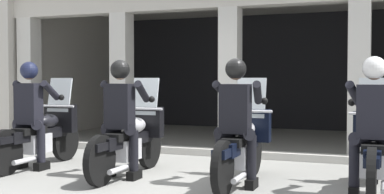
% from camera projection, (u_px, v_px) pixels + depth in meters
% --- Properties ---
extents(ground_plane, '(80.00, 80.00, 0.00)m').
position_uv_depth(ground_plane, '(245.00, 149.00, 9.68)').
color(ground_plane, gray).
extents(station_building, '(9.98, 5.30, 3.21)m').
position_uv_depth(station_building, '(264.00, 47.00, 11.61)').
color(station_building, black).
rests_on(station_building, ground).
extents(kerb_strip, '(9.48, 0.24, 0.12)m').
position_uv_depth(kerb_strip, '(222.00, 153.00, 8.73)').
color(kerb_strip, '#B7B5AD').
rests_on(kerb_strip, ground).
extents(motorcycle_far_left, '(0.62, 2.04, 1.35)m').
position_uv_depth(motorcycle_far_left, '(43.00, 133.00, 7.72)').
color(motorcycle_far_left, black).
rests_on(motorcycle_far_left, ground).
extents(police_officer_far_left, '(0.63, 0.61, 1.58)m').
position_uv_depth(police_officer_far_left, '(30.00, 106.00, 7.44)').
color(police_officer_far_left, black).
rests_on(police_officer_far_left, ground).
extents(motorcycle_center_left, '(0.62, 2.04, 1.35)m').
position_uv_depth(motorcycle_center_left, '(131.00, 139.00, 7.02)').
color(motorcycle_center_left, black).
rests_on(motorcycle_center_left, ground).
extents(police_officer_center_left, '(0.63, 0.61, 1.58)m').
position_uv_depth(police_officer_center_left, '(121.00, 109.00, 6.75)').
color(police_officer_center_left, black).
rests_on(police_officer_center_left, ground).
extents(motorcycle_center_right, '(0.62, 2.04, 1.35)m').
position_uv_depth(motorcycle_center_right, '(242.00, 144.00, 6.48)').
color(motorcycle_center_right, black).
rests_on(motorcycle_center_right, ground).
extents(police_officer_center_right, '(0.63, 0.61, 1.58)m').
position_uv_depth(police_officer_center_right, '(236.00, 111.00, 6.20)').
color(police_officer_center_right, black).
rests_on(police_officer_center_right, ground).
extents(motorcycle_far_right, '(0.62, 2.04, 1.35)m').
position_uv_depth(motorcycle_far_right, '(374.00, 150.00, 5.92)').
color(motorcycle_far_right, black).
rests_on(motorcycle_far_right, ground).
extents(police_officer_far_right, '(0.63, 0.61, 1.58)m').
position_uv_depth(police_officer_far_right, '(374.00, 114.00, 5.64)').
color(police_officer_far_right, black).
rests_on(police_officer_far_right, ground).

